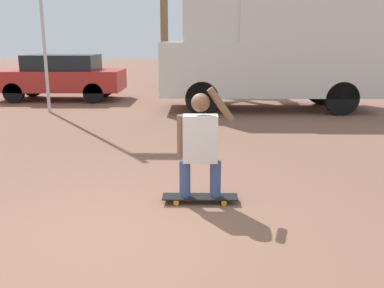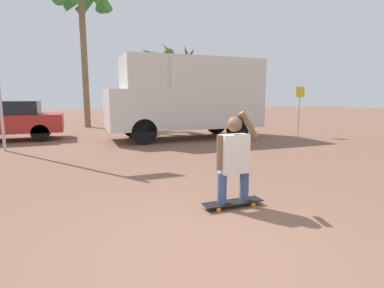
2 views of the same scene
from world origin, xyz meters
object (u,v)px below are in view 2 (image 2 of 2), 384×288
at_px(palm_tree_near_van, 169,62).
at_px(palm_tree_center_background, 81,0).
at_px(street_sign, 299,104).
at_px(camper_van, 188,95).
at_px(person_skateboarder, 234,155).
at_px(parked_car_red, 4,120).
at_px(skateboard, 233,202).

height_order(palm_tree_near_van, palm_tree_center_background, palm_tree_center_background).
bearing_deg(street_sign, palm_tree_near_van, 104.49).
bearing_deg(palm_tree_near_van, camper_van, -102.71).
height_order(camper_van, palm_tree_center_background, palm_tree_center_background).
relative_size(camper_van, street_sign, 2.92).
xyz_separation_m(person_skateboarder, palm_tree_center_background, (-1.55, 13.83, 5.91)).
height_order(person_skateboarder, parked_car_red, parked_car_red).
relative_size(skateboard, palm_tree_near_van, 0.18).
distance_m(camper_van, palm_tree_near_van, 9.52).
height_order(skateboard, street_sign, street_sign).
height_order(camper_van, palm_tree_near_van, palm_tree_near_van).
bearing_deg(skateboard, palm_tree_center_background, 96.38).
height_order(palm_tree_near_van, street_sign, palm_tree_near_van).
bearing_deg(person_skateboarder, palm_tree_center_background, 96.37).
bearing_deg(skateboard, person_skateboarder, -180.00).
bearing_deg(street_sign, parked_car_red, 164.97).
distance_m(palm_tree_near_van, street_sign, 10.84).
height_order(skateboard, palm_tree_near_van, palm_tree_near_van).
relative_size(skateboard, person_skateboarder, 0.69).
bearing_deg(palm_tree_near_van, parked_car_red, -141.46).
xyz_separation_m(person_skateboarder, parked_car_red, (-4.73, 9.49, -0.01)).
xyz_separation_m(parked_car_red, palm_tree_center_background, (3.18, 4.35, 5.92)).
xyz_separation_m(camper_van, parked_car_red, (-6.84, 1.93, -0.94)).
bearing_deg(skateboard, camper_van, 74.35).
xyz_separation_m(skateboard, parked_car_red, (-4.73, 9.49, 0.73)).
xyz_separation_m(parked_car_red, palm_tree_near_van, (8.88, 7.07, 3.29)).
bearing_deg(street_sign, palm_tree_center_background, 138.22).
relative_size(camper_van, palm_tree_near_van, 1.17).
relative_size(person_skateboarder, palm_tree_center_background, 0.18).
relative_size(skateboard, palm_tree_center_background, 0.12).
bearing_deg(parked_car_red, street_sign, -15.03).
xyz_separation_m(skateboard, camper_van, (2.12, 7.55, 1.67)).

